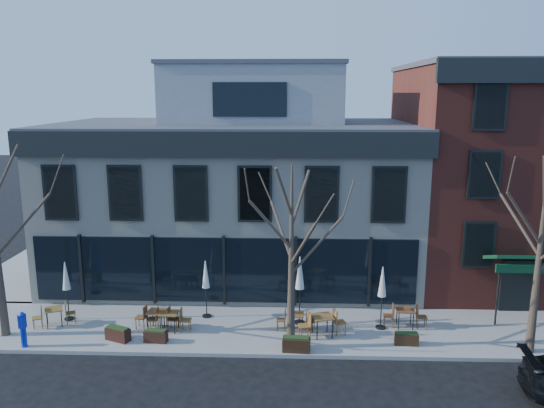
{
  "coord_description": "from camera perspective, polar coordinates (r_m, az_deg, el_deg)",
  "views": [
    {
      "loc": [
        2.94,
        -22.65,
        9.71
      ],
      "look_at": [
        2.08,
        2.0,
        4.52
      ],
      "focal_mm": 35.0,
      "sensor_mm": 36.0,
      "label": 1
    }
  ],
  "objects": [
    {
      "name": "ground",
      "position": [
        24.82,
        -5.06,
        -11.2
      ],
      "size": [
        120.0,
        120.0,
        0.0
      ],
      "primitive_type": "plane",
      "color": "black",
      "rests_on": "ground"
    },
    {
      "name": "sidewalk_front",
      "position": [
        22.65,
        2.67,
        -13.31
      ],
      "size": [
        33.5,
        4.7,
        0.15
      ],
      "primitive_type": "cube",
      "color": "gray",
      "rests_on": "ground"
    },
    {
      "name": "sidewalk_side",
      "position": [
        33.39,
        -23.37,
        -5.9
      ],
      "size": [
        4.5,
        12.0,
        0.15
      ],
      "primitive_type": "cube",
      "color": "gray",
      "rests_on": "ground"
    },
    {
      "name": "corner_building",
      "position": [
        28.31,
        -3.84,
        1.7
      ],
      "size": [
        18.39,
        10.39,
        11.1
      ],
      "color": "beige",
      "rests_on": "ground"
    },
    {
      "name": "red_brick_building",
      "position": [
        29.69,
        21.83,
        3.13
      ],
      "size": [
        8.2,
        11.78,
        11.18
      ],
      "color": "maroon",
      "rests_on": "ground"
    },
    {
      "name": "tree_mid",
      "position": [
        19.66,
        2.13,
        -5.65
      ],
      "size": [
        3.5,
        3.55,
        7.04
      ],
      "color": "#382B21",
      "rests_on": "sidewalk_front"
    },
    {
      "name": "tree_right",
      "position": [
        21.59,
        26.86,
        -4.72
      ],
      "size": [
        3.72,
        3.77,
        7.48
      ],
      "color": "#382B21",
      "rests_on": "sidewalk_front"
    },
    {
      "name": "call_box",
      "position": [
        22.83,
        -25.23,
        -11.98
      ],
      "size": [
        0.29,
        0.29,
        1.45
      ],
      "color": "#0D28B5",
      "rests_on": "sidewalk_front"
    },
    {
      "name": "cafe_set_0",
      "position": [
        24.38,
        -22.4,
        -10.96
      ],
      "size": [
        1.74,
        1.12,
        0.91
      ],
      "color": "brown",
      "rests_on": "sidewalk_front"
    },
    {
      "name": "cafe_set_1",
      "position": [
        22.77,
        -12.25,
        -11.85
      ],
      "size": [
        1.88,
        0.81,
        0.98
      ],
      "color": "brown",
      "rests_on": "sidewalk_front"
    },
    {
      "name": "cafe_set_2",
      "position": [
        22.54,
        -11.01,
        -12.07
      ],
      "size": [
        1.84,
        0.76,
        0.96
      ],
      "color": "brown",
      "rests_on": "sidewalk_front"
    },
    {
      "name": "cafe_set_3",
      "position": [
        22.24,
        2.57,
        -12.34
      ],
      "size": [
        1.64,
        0.68,
        0.86
      ],
      "color": "brown",
      "rests_on": "sidewalk_front"
    },
    {
      "name": "cafe_set_4",
      "position": [
        21.78,
        5.43,
        -12.67
      ],
      "size": [
        2.03,
        0.99,
        1.04
      ],
      "color": "brown",
      "rests_on": "sidewalk_front"
    },
    {
      "name": "cafe_set_5",
      "position": [
        23.13,
        14.11,
        -11.59
      ],
      "size": [
        1.83,
        0.77,
        0.96
      ],
      "color": "brown",
      "rests_on": "sidewalk_front"
    },
    {
      "name": "umbrella_0",
      "position": [
        24.31,
        -21.28,
        -7.53
      ],
      "size": [
        0.41,
        0.41,
        2.58
      ],
      "color": "black",
      "rests_on": "sidewalk_front"
    },
    {
      "name": "umbrella_2",
      "position": [
        23.13,
        -7.14,
        -7.84
      ],
      "size": [
        0.41,
        0.41,
        2.54
      ],
      "color": "black",
      "rests_on": "sidewalk_front"
    },
    {
      "name": "umbrella_3",
      "position": [
        22.26,
        3.01,
        -7.8
      ],
      "size": [
        0.47,
        0.47,
        2.93
      ],
      "color": "black",
      "rests_on": "sidewalk_front"
    },
    {
      "name": "umbrella_4",
      "position": [
        22.3,
        11.78,
        -8.54
      ],
      "size": [
        0.43,
        0.43,
        2.66
      ],
      "color": "black",
      "rests_on": "sidewalk_front"
    },
    {
      "name": "planter_0",
      "position": [
        22.3,
        -16.25,
        -13.24
      ],
      "size": [
        1.07,
        0.75,
        0.56
      ],
      "color": "black",
      "rests_on": "sidewalk_front"
    },
    {
      "name": "planter_1",
      "position": [
        21.82,
        -12.39,
        -13.68
      ],
      "size": [
        0.93,
        0.45,
        0.5
      ],
      "color": "#321910",
      "rests_on": "sidewalk_front"
    },
    {
      "name": "planter_2",
      "position": [
        20.65,
        2.64,
        -14.81
      ],
      "size": [
        1.07,
        0.5,
        0.58
      ],
      "color": "#311D10",
      "rests_on": "sidewalk_front"
    },
    {
      "name": "planter_3",
      "position": [
        21.77,
        14.26,
        -13.84
      ],
      "size": [
        0.91,
        0.41,
        0.5
      ],
      "color": "black",
      "rests_on": "sidewalk_front"
    }
  ]
}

